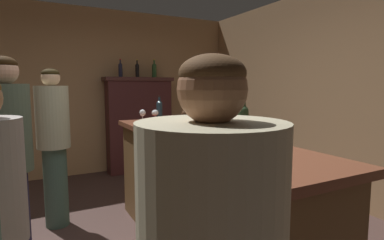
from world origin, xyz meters
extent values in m
cube|color=tan|center=(0.00, 2.98, 1.36)|extent=(5.33, 0.12, 2.72)
cube|color=tan|center=(2.66, 0.00, 1.36)|extent=(0.12, 5.95, 2.72)
cube|color=brown|center=(0.47, -0.15, 0.51)|extent=(0.57, 2.57, 1.01)
cube|color=brown|center=(0.47, -0.15, 1.04)|extent=(0.65, 2.68, 0.05)
cube|color=#441F20|center=(0.88, 2.70, 0.80)|extent=(1.08, 0.31, 1.60)
cube|color=#452523|center=(0.88, 2.70, 1.57)|extent=(1.16, 0.37, 0.06)
cylinder|color=#193B20|center=(0.65, 0.13, 1.17)|extent=(0.07, 0.07, 0.22)
sphere|color=#193B20|center=(0.65, 0.13, 1.28)|extent=(0.07, 0.07, 0.07)
cylinder|color=#193B20|center=(0.65, 0.13, 1.32)|extent=(0.03, 0.03, 0.08)
cylinder|color=black|center=(0.65, 0.13, 1.37)|extent=(0.03, 0.03, 0.02)
cylinder|color=#482D1B|center=(0.27, -0.31, 1.16)|extent=(0.08, 0.08, 0.19)
sphere|color=#482D1B|center=(0.27, -0.31, 1.25)|extent=(0.08, 0.08, 0.08)
cylinder|color=#482D1B|center=(0.27, -0.31, 1.29)|extent=(0.03, 0.03, 0.07)
cylinder|color=gold|center=(0.27, -0.31, 1.33)|extent=(0.03, 0.03, 0.02)
cylinder|color=#2B4727|center=(0.53, -0.66, 1.18)|extent=(0.07, 0.07, 0.23)
sphere|color=#2B4727|center=(0.53, -0.66, 1.29)|extent=(0.07, 0.07, 0.07)
cylinder|color=#2B4727|center=(0.53, -0.66, 1.33)|extent=(0.03, 0.03, 0.08)
cylinder|color=black|center=(0.53, -0.66, 1.38)|extent=(0.03, 0.03, 0.02)
cylinder|color=#1C2A35|center=(0.32, -0.79, 1.18)|extent=(0.07, 0.07, 0.23)
sphere|color=#1C2A35|center=(0.32, -0.79, 1.29)|extent=(0.07, 0.07, 0.07)
cylinder|color=#1C2A35|center=(0.32, -0.79, 1.33)|extent=(0.03, 0.03, 0.07)
cylinder|color=gold|center=(0.32, -0.79, 1.37)|extent=(0.03, 0.03, 0.02)
cylinder|color=#172C3B|center=(0.53, -0.18, 1.18)|extent=(0.06, 0.06, 0.23)
sphere|color=#172C3B|center=(0.53, -0.18, 1.29)|extent=(0.06, 0.06, 0.06)
cylinder|color=#172C3B|center=(0.53, -0.18, 1.34)|extent=(0.02, 0.02, 0.09)
cylinder|color=#B2141D|center=(0.53, -0.18, 1.39)|extent=(0.03, 0.03, 0.02)
cylinder|color=#1A2C37|center=(0.57, 0.98, 1.16)|extent=(0.07, 0.07, 0.19)
sphere|color=#1A2C37|center=(0.57, 0.98, 1.25)|extent=(0.07, 0.07, 0.07)
cylinder|color=#1A2C37|center=(0.57, 0.98, 1.29)|extent=(0.03, 0.03, 0.08)
cylinder|color=black|center=(0.57, 0.98, 1.34)|extent=(0.03, 0.03, 0.02)
cylinder|color=white|center=(0.39, -0.20, 1.06)|extent=(0.07, 0.07, 0.00)
cylinder|color=white|center=(0.39, -0.20, 1.10)|extent=(0.01, 0.01, 0.07)
ellipsoid|color=white|center=(0.39, -0.20, 1.17)|extent=(0.08, 0.08, 0.06)
cylinder|color=white|center=(0.30, 0.78, 1.06)|extent=(0.06, 0.06, 0.00)
cylinder|color=white|center=(0.30, 0.78, 1.10)|extent=(0.01, 0.01, 0.08)
ellipsoid|color=white|center=(0.30, 0.78, 1.18)|extent=(0.06, 0.06, 0.07)
cylinder|color=white|center=(0.48, 0.87, 1.06)|extent=(0.06, 0.06, 0.00)
cylinder|color=white|center=(0.48, 0.87, 1.10)|extent=(0.01, 0.01, 0.06)
ellipsoid|color=white|center=(0.48, 0.87, 1.16)|extent=(0.07, 0.07, 0.07)
ellipsoid|color=maroon|center=(0.48, 0.87, 1.14)|extent=(0.06, 0.06, 0.03)
cylinder|color=brown|center=(0.33, -0.47, 1.17)|extent=(0.12, 0.12, 0.22)
cylinder|color=#38602D|center=(0.37, -0.48, 1.29)|extent=(0.01, 0.01, 0.19)
sphere|color=red|center=(0.37, -0.48, 1.38)|extent=(0.04, 0.04, 0.04)
cylinder|color=#38602D|center=(0.33, -0.44, 1.31)|extent=(0.01, 0.01, 0.24)
sphere|color=orange|center=(0.33, -0.44, 1.44)|extent=(0.08, 0.08, 0.08)
cylinder|color=#38602D|center=(0.31, -0.48, 1.29)|extent=(0.01, 0.01, 0.20)
sphere|color=red|center=(0.31, -0.48, 1.40)|extent=(0.05, 0.05, 0.05)
cylinder|color=#38602D|center=(0.33, -0.53, 1.27)|extent=(0.01, 0.01, 0.16)
sphere|color=yellow|center=(0.33, -0.53, 1.35)|extent=(0.05, 0.05, 0.05)
cylinder|color=white|center=(0.51, 0.38, 1.07)|extent=(0.19, 0.19, 0.01)
cylinder|color=#212238|center=(0.58, 2.70, 1.70)|extent=(0.07, 0.07, 0.19)
sphere|color=#212238|center=(0.58, 2.70, 1.80)|extent=(0.07, 0.07, 0.07)
cylinder|color=#212238|center=(0.58, 2.70, 1.84)|extent=(0.02, 0.02, 0.09)
cylinder|color=#AF1720|center=(0.58, 2.70, 1.89)|extent=(0.03, 0.03, 0.02)
cylinder|color=black|center=(0.86, 2.70, 1.70)|extent=(0.06, 0.06, 0.19)
sphere|color=black|center=(0.86, 2.70, 1.80)|extent=(0.06, 0.06, 0.06)
cylinder|color=black|center=(0.86, 2.70, 1.84)|extent=(0.02, 0.02, 0.09)
cylinder|color=gold|center=(0.86, 2.70, 1.89)|extent=(0.03, 0.03, 0.02)
cylinder|color=#2B512A|center=(1.17, 2.70, 1.70)|extent=(0.08, 0.08, 0.20)
sphere|color=#2B512A|center=(1.17, 2.70, 1.80)|extent=(0.08, 0.08, 0.08)
cylinder|color=#2B512A|center=(1.17, 2.70, 1.85)|extent=(0.03, 0.03, 0.10)
cylinder|color=gold|center=(1.17, 2.70, 1.91)|extent=(0.03, 0.03, 0.02)
cylinder|color=#282444|center=(-0.91, 0.20, 0.42)|extent=(0.23, 0.23, 0.85)
cylinder|color=#4A5C4A|center=(-0.91, 0.20, 1.16)|extent=(0.32, 0.32, 0.63)
sphere|color=#D9A385|center=(-0.91, 0.20, 1.57)|extent=(0.20, 0.20, 0.20)
ellipsoid|color=black|center=(-0.91, 0.20, 1.61)|extent=(0.19, 0.19, 0.11)
cylinder|color=#B8B08E|center=(-0.33, -1.67, 1.08)|extent=(0.40, 0.40, 0.59)
sphere|color=#8D5C40|center=(-0.33, -1.67, 1.45)|extent=(0.18, 0.18, 0.18)
ellipsoid|color=#50341E|center=(-0.33, -1.67, 1.49)|extent=(0.17, 0.17, 0.10)
cylinder|color=#3F5E51|center=(-0.56, 1.07, 0.42)|extent=(0.23, 0.23, 0.83)
cylinder|color=#ADB190|center=(-0.56, 1.07, 1.15)|extent=(0.32, 0.32, 0.63)
sphere|color=#DDB18B|center=(-0.56, 1.07, 1.54)|extent=(0.18, 0.18, 0.18)
ellipsoid|color=black|center=(-0.56, 1.07, 1.58)|extent=(0.17, 0.17, 0.10)
camera|label=1|loc=(-0.74, -2.34, 1.46)|focal=28.71mm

